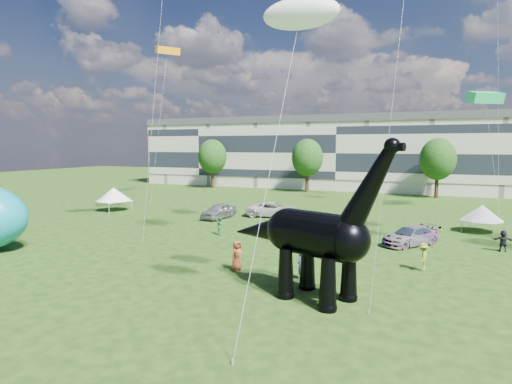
% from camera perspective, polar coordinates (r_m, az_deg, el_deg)
% --- Properties ---
extents(ground, '(220.00, 220.00, 0.00)m').
position_cam_1_polar(ground, '(19.49, -4.52, -17.46)').
color(ground, '#16330C').
rests_on(ground, ground).
extents(terrace_row, '(78.00, 11.00, 12.00)m').
position_cam_1_polar(terrace_row, '(79.48, 11.49, 4.80)').
color(terrace_row, beige).
rests_on(terrace_row, ground).
extents(tree_far_left, '(5.20, 5.20, 9.44)m').
position_cam_1_polar(tree_far_left, '(78.76, -5.85, 5.09)').
color(tree_far_left, '#382314').
rests_on(tree_far_left, ground).
extents(tree_mid_left, '(5.20, 5.20, 9.44)m').
position_cam_1_polar(tree_mid_left, '(71.73, 6.86, 4.97)').
color(tree_mid_left, '#382314').
rests_on(tree_mid_left, ground).
extents(tree_mid_right, '(5.20, 5.20, 9.44)m').
position_cam_1_polar(tree_mid_right, '(68.77, 23.10, 4.46)').
color(tree_mid_right, '#382314').
rests_on(tree_mid_right, ground).
extents(dinosaur_sculpture, '(10.23, 4.94, 8.48)m').
position_cam_1_polar(dinosaur_sculpture, '(22.18, 7.24, -5.85)').
color(dinosaur_sculpture, black).
rests_on(dinosaur_sculpture, ground).
extents(car_silver, '(2.45, 5.00, 1.64)m').
position_cam_1_polar(car_silver, '(46.11, -4.99, -2.52)').
color(car_silver, silver).
rests_on(car_silver, ground).
extents(car_grey, '(4.68, 2.55, 1.46)m').
position_cam_1_polar(car_grey, '(36.06, 6.15, -5.15)').
color(car_grey, gray).
rests_on(car_grey, ground).
extents(car_white, '(6.30, 3.86, 1.63)m').
position_cam_1_polar(car_white, '(47.04, 2.30, -2.34)').
color(car_white, silver).
rests_on(car_white, ground).
extents(car_dark, '(4.71, 5.30, 1.47)m').
position_cam_1_polar(car_dark, '(35.85, 19.88, -5.54)').
color(car_dark, '#595960').
rests_on(car_dark, ground).
extents(gazebo_near, '(4.49, 4.49, 2.47)m').
position_cam_1_polar(gazebo_near, '(43.75, 27.91, -2.50)').
color(gazebo_near, white).
rests_on(gazebo_near, ground).
extents(gazebo_left, '(5.11, 5.11, 2.81)m').
position_cam_1_polar(gazebo_left, '(54.05, -18.45, -0.30)').
color(gazebo_left, white).
rests_on(gazebo_left, ground).
extents(visitors, '(29.15, 46.07, 1.89)m').
position_cam_1_polar(visitors, '(30.50, 14.63, -7.16)').
color(visitors, maroon).
rests_on(visitors, ground).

